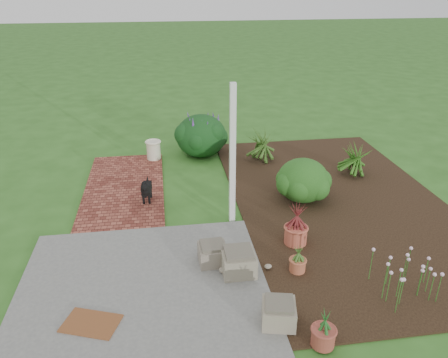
{
  "coord_description": "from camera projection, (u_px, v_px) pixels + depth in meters",
  "views": [
    {
      "loc": [
        -0.85,
        -6.65,
        4.0
      ],
      "look_at": [
        0.2,
        0.4,
        0.7
      ],
      "focal_mm": 35.0,
      "sensor_mm": 36.0,
      "label": 1
    }
  ],
  "objects": [
    {
      "name": "agapanthus_clump_front",
      "position": [
        262.0,
        143.0,
        10.26
      ],
      "size": [
        1.21,
        1.21,
        0.85
      ],
      "primitive_type": null,
      "rotation": [
        0.0,
        0.0,
        0.34
      ],
      "color": "#19390E",
      "rests_on": "garden_bed"
    },
    {
      "name": "ground",
      "position": [
        216.0,
        225.0,
        7.76
      ],
      "size": [
        80.0,
        80.0,
        0.0
      ],
      "primitive_type": "plane",
      "color": "#2B5B1C",
      "rests_on": "ground"
    },
    {
      "name": "terracotta_pot_small_right",
      "position": [
        323.0,
        337.0,
        5.14
      ],
      "size": [
        0.35,
        0.35,
        0.24
      ],
      "primitive_type": "cylinder",
      "rotation": [
        0.0,
        0.0,
        0.31
      ],
      "color": "brown",
      "rests_on": "garden_bed"
    },
    {
      "name": "concrete_patio",
      "position": [
        143.0,
        295.0,
        6.01
      ],
      "size": [
        3.5,
        3.5,
        0.04
      ],
      "primitive_type": "cube",
      "color": "slate",
      "rests_on": "ground"
    },
    {
      "name": "stone_trough_mid",
      "position": [
        213.0,
        254.0,
        6.62
      ],
      "size": [
        0.43,
        0.43,
        0.28
      ],
      "primitive_type": "cube",
      "rotation": [
        0.0,
        0.0,
        0.04
      ],
      "color": "#756C5A",
      "rests_on": "concrete_patio"
    },
    {
      "name": "terracotta_pot_bronze",
      "position": [
        296.0,
        235.0,
        7.12
      ],
      "size": [
        0.47,
        0.47,
        0.3
      ],
      "primitive_type": "cylinder",
      "rotation": [
        0.0,
        0.0,
        -0.36
      ],
      "color": "#B7543E",
      "rests_on": "garden_bed"
    },
    {
      "name": "black_dog",
      "position": [
        146.0,
        189.0,
        8.35
      ],
      "size": [
        0.2,
        0.55,
        0.47
      ],
      "rotation": [
        0.0,
        0.0,
        -0.11
      ],
      "color": "black",
      "rests_on": "brick_path"
    },
    {
      "name": "purple_flowering_bush",
      "position": [
        201.0,
        135.0,
        10.61
      ],
      "size": [
        1.23,
        1.23,
        1.04
      ],
      "primitive_type": "ellipsoid",
      "rotation": [
        0.0,
        0.0,
        -0.01
      ],
      "color": "black",
      "rests_on": "ground"
    },
    {
      "name": "evergreen_shrub",
      "position": [
        303.0,
        179.0,
        8.43
      ],
      "size": [
        1.15,
        1.15,
        0.85
      ],
      "primitive_type": "ellipsoid",
      "rotation": [
        0.0,
        0.0,
        -0.17
      ],
      "color": "#123D12",
      "rests_on": "garden_bed"
    },
    {
      "name": "stone_trough_far",
      "position": [
        238.0,
        263.0,
        6.39
      ],
      "size": [
        0.48,
        0.48,
        0.32
      ],
      "primitive_type": "cube",
      "rotation": [
        0.0,
        0.0,
        0.0
      ],
      "color": "gray",
      "rests_on": "concrete_patio"
    },
    {
      "name": "coir_doormat",
      "position": [
        91.0,
        323.0,
        5.48
      ],
      "size": [
        0.8,
        0.65,
        0.02
      ],
      "primitive_type": "cube",
      "rotation": [
        0.0,
        0.0,
        -0.35
      ],
      "color": "brown",
      "rests_on": "concrete_patio"
    },
    {
      "name": "garden_bed",
      "position": [
        339.0,
        201.0,
        8.53
      ],
      "size": [
        4.0,
        7.0,
        0.03
      ],
      "primitive_type": "cube",
      "color": "black",
      "rests_on": "ground"
    },
    {
      "name": "veranda_post",
      "position": [
        232.0,
        156.0,
        7.36
      ],
      "size": [
        0.1,
        0.1,
        2.5
      ],
      "primitive_type": "cube",
      "color": "white",
      "rests_on": "ground"
    },
    {
      "name": "terracotta_pot_small_left",
      "position": [
        298.0,
        265.0,
        6.45
      ],
      "size": [
        0.28,
        0.28,
        0.2
      ],
      "primitive_type": "cylinder",
      "rotation": [
        0.0,
        0.0,
        0.2
      ],
      "color": "#AC593A",
      "rests_on": "garden_bed"
    },
    {
      "name": "agapanthus_clump_back",
      "position": [
        355.0,
        157.0,
        9.54
      ],
      "size": [
        0.98,
        0.98,
        0.81
      ],
      "primitive_type": null,
      "rotation": [
        0.0,
        0.0,
        -0.1
      ],
      "color": "#16360F",
      "rests_on": "garden_bed"
    },
    {
      "name": "pink_flower_patch",
      "position": [
        407.0,
        273.0,
        5.96
      ],
      "size": [
        0.96,
        0.96,
        0.59
      ],
      "primitive_type": null,
      "rotation": [
        0.0,
        0.0,
        -0.05
      ],
      "color": "#113D0F",
      "rests_on": "garden_bed"
    },
    {
      "name": "brick_path",
      "position": [
        124.0,
        187.0,
        9.09
      ],
      "size": [
        1.6,
        3.5,
        0.04
      ],
      "primitive_type": "cube",
      "color": "maroon",
      "rests_on": "ground"
    },
    {
      "name": "cream_ceramic_urn",
      "position": [
        154.0,
        150.0,
        10.39
      ],
      "size": [
        0.43,
        0.43,
        0.44
      ],
      "primitive_type": "cylinder",
      "rotation": [
        0.0,
        0.0,
        -0.41
      ],
      "color": "beige",
      "rests_on": "brick_path"
    },
    {
      "name": "stone_trough_near",
      "position": [
        279.0,
        314.0,
        5.45
      ],
      "size": [
        0.49,
        0.49,
        0.28
      ],
      "primitive_type": "cube",
      "rotation": [
        0.0,
        0.0,
        -0.22
      ],
      "color": "gray",
      "rests_on": "concrete_patio"
    }
  ]
}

